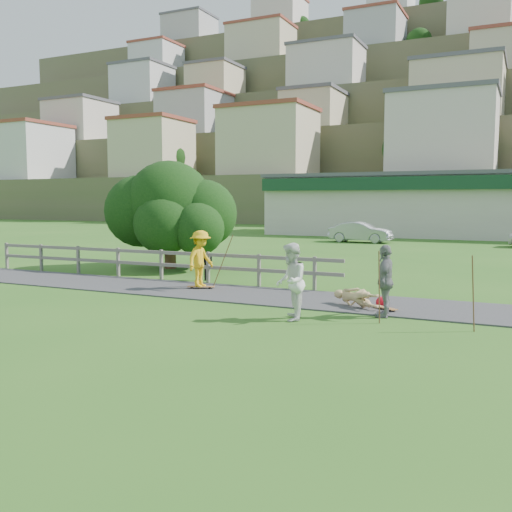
{
  "coord_description": "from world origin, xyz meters",
  "views": [
    {
      "loc": [
        8.17,
        -14.12,
        2.93
      ],
      "look_at": [
        0.51,
        2.0,
        1.17
      ],
      "focal_mm": 40.0,
      "sensor_mm": 36.0,
      "label": 1
    }
  ],
  "objects_px": {
    "spectator_b": "(385,281)",
    "tree": "(170,226)",
    "skater_rider": "(201,262)",
    "car_silver": "(361,232)",
    "bbq": "(205,268)",
    "skater_fallen": "(357,298)",
    "spectator_a": "(291,282)"
  },
  "relations": [
    {
      "from": "spectator_b",
      "to": "tree",
      "type": "relative_size",
      "value": 0.31
    },
    {
      "from": "skater_rider",
      "to": "spectator_b",
      "type": "height_order",
      "value": "skater_rider"
    },
    {
      "from": "skater_rider",
      "to": "bbq",
      "type": "relative_size",
      "value": 2.08
    },
    {
      "from": "skater_rider",
      "to": "tree",
      "type": "relative_size",
      "value": 0.31
    },
    {
      "from": "spectator_b",
      "to": "bbq",
      "type": "height_order",
      "value": "spectator_b"
    },
    {
      "from": "skater_fallen",
      "to": "skater_rider",
      "type": "bearing_deg",
      "value": 110.63
    },
    {
      "from": "skater_rider",
      "to": "skater_fallen",
      "type": "relative_size",
      "value": 1.19
    },
    {
      "from": "skater_fallen",
      "to": "bbq",
      "type": "relative_size",
      "value": 1.75
    },
    {
      "from": "car_silver",
      "to": "skater_rider",
      "type": "bearing_deg",
      "value": -175.07
    },
    {
      "from": "spectator_b",
      "to": "bbq",
      "type": "relative_size",
      "value": 2.05
    },
    {
      "from": "skater_rider",
      "to": "tree",
      "type": "distance_m",
      "value": 6.19
    },
    {
      "from": "skater_fallen",
      "to": "spectator_b",
      "type": "height_order",
      "value": "spectator_b"
    },
    {
      "from": "skater_fallen",
      "to": "tree",
      "type": "relative_size",
      "value": 0.26
    },
    {
      "from": "skater_fallen",
      "to": "bbq",
      "type": "distance_m",
      "value": 7.01
    },
    {
      "from": "skater_fallen",
      "to": "tree",
      "type": "distance_m",
      "value": 11.19
    },
    {
      "from": "spectator_a",
      "to": "skater_rider",
      "type": "bearing_deg",
      "value": -145.08
    },
    {
      "from": "skater_rider",
      "to": "car_silver",
      "type": "xyz_separation_m",
      "value": [
        -0.81,
        22.84,
        -0.21
      ]
    },
    {
      "from": "car_silver",
      "to": "spectator_b",
      "type": "bearing_deg",
      "value": -160.71
    },
    {
      "from": "skater_rider",
      "to": "spectator_a",
      "type": "relative_size",
      "value": 0.97
    },
    {
      "from": "car_silver",
      "to": "spectator_a",
      "type": "bearing_deg",
      "value": -165.67
    },
    {
      "from": "skater_rider",
      "to": "skater_fallen",
      "type": "xyz_separation_m",
      "value": [
        5.48,
        -0.94,
        -0.64
      ]
    },
    {
      "from": "tree",
      "to": "skater_fallen",
      "type": "bearing_deg",
      "value": -29.15
    },
    {
      "from": "spectator_b",
      "to": "car_silver",
      "type": "xyz_separation_m",
      "value": [
        -7.25,
        24.63,
        -0.2
      ]
    },
    {
      "from": "skater_rider",
      "to": "car_silver",
      "type": "height_order",
      "value": "skater_rider"
    },
    {
      "from": "tree",
      "to": "bbq",
      "type": "height_order",
      "value": "tree"
    },
    {
      "from": "spectator_b",
      "to": "skater_rider",
      "type": "bearing_deg",
      "value": -110.41
    },
    {
      "from": "spectator_b",
      "to": "tree",
      "type": "bearing_deg",
      "value": -125.32
    },
    {
      "from": "spectator_a",
      "to": "tree",
      "type": "xyz_separation_m",
      "value": [
        -8.64,
        7.64,
        0.89
      ]
    },
    {
      "from": "spectator_a",
      "to": "spectator_b",
      "type": "bearing_deg",
      "value": 105.39
    },
    {
      "from": "spectator_a",
      "to": "car_silver",
      "type": "xyz_separation_m",
      "value": [
        -5.26,
        26.02,
        -0.24
      ]
    },
    {
      "from": "bbq",
      "to": "skater_rider",
      "type": "bearing_deg",
      "value": -72.66
    },
    {
      "from": "spectator_b",
      "to": "bbq",
      "type": "xyz_separation_m",
      "value": [
        -7.37,
        3.67,
        -0.47
      ]
    }
  ]
}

